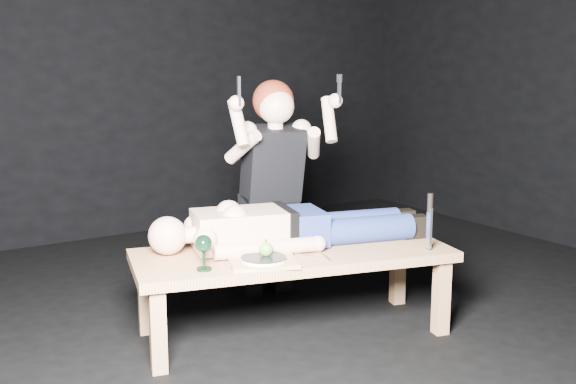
# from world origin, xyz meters

# --- Properties ---
(ground) EXTENTS (5.00, 5.00, 0.00)m
(ground) POSITION_xyz_m (0.00, 0.00, 0.00)
(ground) COLOR black
(ground) RESTS_ON ground
(back_wall) EXTENTS (5.00, 0.00, 5.00)m
(back_wall) POSITION_xyz_m (0.00, 2.50, 1.50)
(back_wall) COLOR black
(back_wall) RESTS_ON ground
(table) EXTENTS (1.73, 1.00, 0.45)m
(table) POSITION_xyz_m (-0.25, -0.04, 0.23)
(table) COLOR tan
(table) RESTS_ON ground
(lying_man) EXTENTS (1.61, 0.84, 0.25)m
(lying_man) POSITION_xyz_m (-0.17, 0.07, 0.57)
(lying_man) COLOR tan
(lying_man) RESTS_ON table
(kneeling_woman) EXTENTS (0.84, 0.91, 1.35)m
(kneeling_woman) POSITION_xyz_m (-0.04, 0.56, 0.67)
(kneeling_woman) COLOR black
(kneeling_woman) RESTS_ON ground
(serving_tray) EXTENTS (0.38, 0.33, 0.02)m
(serving_tray) POSITION_xyz_m (-0.50, -0.16, 0.46)
(serving_tray) COLOR tan
(serving_tray) RESTS_ON table
(plate) EXTENTS (0.28, 0.28, 0.02)m
(plate) POSITION_xyz_m (-0.50, -0.16, 0.48)
(plate) COLOR white
(plate) RESTS_ON serving_tray
(apple) EXTENTS (0.07, 0.07, 0.07)m
(apple) POSITION_xyz_m (-0.48, -0.15, 0.52)
(apple) COLOR #54A924
(apple) RESTS_ON plate
(goblet) EXTENTS (0.10, 0.10, 0.17)m
(goblet) POSITION_xyz_m (-0.78, -0.09, 0.53)
(goblet) COLOR black
(goblet) RESTS_ON table
(fork_flat) EXTENTS (0.04, 0.17, 0.01)m
(fork_flat) POSITION_xyz_m (-0.66, -0.10, 0.45)
(fork_flat) COLOR #B2B2B7
(fork_flat) RESTS_ON table
(knife_flat) EXTENTS (0.06, 0.17, 0.01)m
(knife_flat) POSITION_xyz_m (-0.18, -0.22, 0.45)
(knife_flat) COLOR #B2B2B7
(knife_flat) RESTS_ON table
(spoon_flat) EXTENTS (0.10, 0.16, 0.01)m
(spoon_flat) POSITION_xyz_m (-0.26, -0.12, 0.45)
(spoon_flat) COLOR #B2B2B7
(spoon_flat) RESTS_ON table
(carving_knife) EXTENTS (0.05, 0.05, 0.30)m
(carving_knife) POSITION_xyz_m (0.34, -0.41, 0.60)
(carving_knife) COLOR #B2B2B7
(carving_knife) RESTS_ON table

